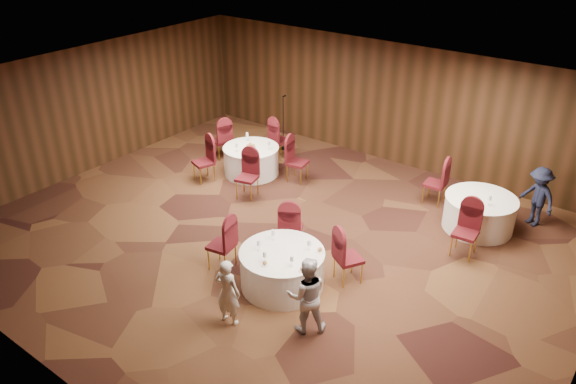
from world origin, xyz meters
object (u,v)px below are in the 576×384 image
Objects in this scene: woman_a at (228,292)px; man_c at (538,197)px; table_main at (282,269)px; table_left at (251,160)px; mic_stand at (283,134)px; table_right at (479,213)px; woman_b at (307,295)px.

man_c is (3.20, 6.41, 0.05)m from woman_a.
table_main is 1.15× the size of man_c.
man_c is at bearing 15.11° from table_left.
man_c reaches higher than table_left.
mic_stand is at bearing 99.92° from table_left.
table_right is 1.32m from man_c.
woman_b is (4.55, -3.98, 0.32)m from table_left.
woman_b is at bearing -33.90° from table_main.
table_main is at bearing -43.11° from table_left.
table_left is (-3.51, 3.29, 0.00)m from table_main.
table_right is (2.18, 4.17, 0.00)m from table_main.
woman_a is 7.17m from man_c.
mic_stand is (-0.31, 1.78, 0.08)m from table_left.
table_main is at bearing -91.10° from man_c.
table_left and table_right have the same top height.
mic_stand is 1.26× the size of woman_a.
mic_stand is 6.92m from man_c.
table_main is 5.95m from man_c.
table_main is at bearing -117.54° from table_right.
man_c is (3.09, 5.07, 0.31)m from table_main.
woman_b reaches higher than table_right.
table_left is at bearing -61.16° from woman_a.
table_left is 5.75m from woman_a.
man_c is at bearing -123.98° from woman_a.
mic_stand is at bearing 171.53° from table_right.
man_c is at bearing 58.64° from table_main.
woman_b is 1.02× the size of man_c.
table_main is 1.09× the size of table_left.
woman_b is 6.12m from man_c.
woman_b reaches higher than man_c.
man_c is (2.06, 5.77, -0.01)m from woman_b.
mic_stand is 1.13× the size of woman_b.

